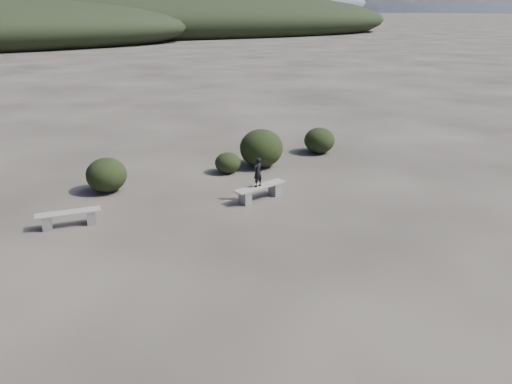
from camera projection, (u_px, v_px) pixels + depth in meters
ground at (311, 286)px, 11.46m from camera, size 1200.00×1200.00×0.00m
bench_left at (69, 218)px, 14.53m from camera, size 1.86×0.61×0.46m
bench_right at (260, 191)px, 16.58m from camera, size 1.99×0.81×0.49m
seated_person at (258, 172)px, 16.28m from camera, size 0.42×0.34×0.99m
shrub_b at (106, 175)px, 17.24m from camera, size 1.39×1.39×1.19m
shrub_c at (228, 163)px, 19.27m from camera, size 1.00×1.00×0.80m
shrub_d at (261, 148)px, 19.95m from camera, size 1.73×1.73×1.51m
shrub_e at (319, 140)px, 21.91m from camera, size 1.34×1.34×1.12m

